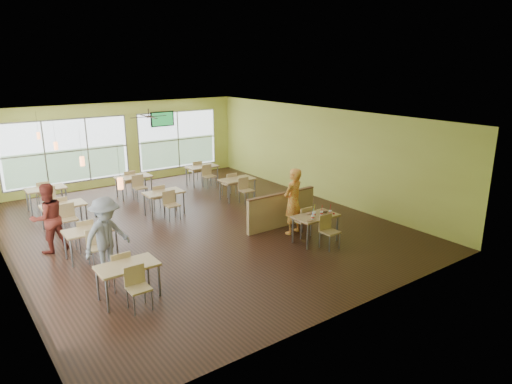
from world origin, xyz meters
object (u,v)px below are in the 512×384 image
half_wall_divider (281,210)px  food_basket (324,211)px  man_plaid (293,201)px  main_table (316,220)px

half_wall_divider → food_basket: bearing=-74.8°
half_wall_divider → man_plaid: (-0.07, -0.60, 0.42)m
half_wall_divider → man_plaid: size_ratio=1.27×
man_plaid → food_basket: (0.44, -0.78, -0.16)m
half_wall_divider → food_basket: half_wall_divider is taller
half_wall_divider → food_basket: 1.45m
half_wall_divider → man_plaid: man_plaid is taller
main_table → half_wall_divider: (0.00, 1.45, -0.11)m
main_table → food_basket: bearing=11.7°
main_table → food_basket: size_ratio=6.67×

